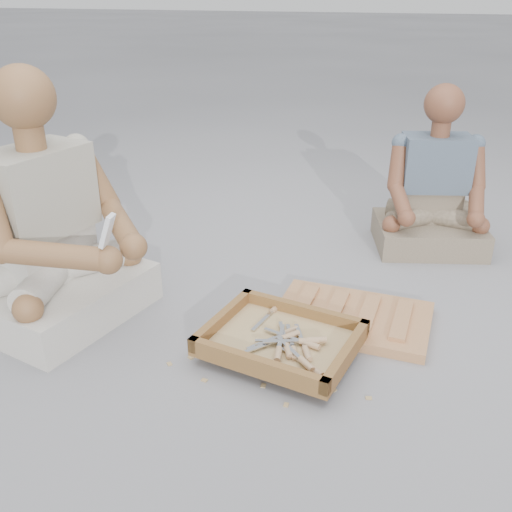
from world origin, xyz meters
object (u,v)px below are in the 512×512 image
(craftsman, at_px, (54,239))
(tool_tray, at_px, (281,340))
(carved_panel, at_px, (352,317))
(companion, at_px, (433,196))

(craftsman, bearing_deg, tool_tray, 102.38)
(carved_panel, xyz_separation_m, craftsman, (-1.09, -0.30, 0.31))
(carved_panel, bearing_deg, craftsman, -164.47)
(tool_tray, bearing_deg, companion, 69.51)
(craftsman, bearing_deg, companion, 143.09)
(tool_tray, distance_m, companion, 1.24)
(tool_tray, distance_m, craftsman, 0.93)
(tool_tray, height_order, companion, companion)
(tool_tray, bearing_deg, craftsman, -179.73)
(companion, bearing_deg, carved_panel, 58.76)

